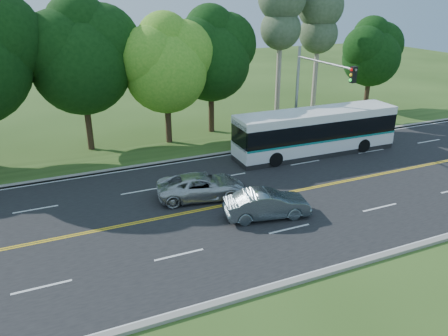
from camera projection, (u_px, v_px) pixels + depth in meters
name	position (u px, v px, depth m)	size (l,w,h in m)	color
ground	(264.00, 198.00, 23.91)	(120.00, 120.00, 0.00)	#2E4918
road	(264.00, 198.00, 23.90)	(60.00, 14.00, 0.02)	black
curb_north	(214.00, 155.00, 29.95)	(60.00, 0.30, 0.15)	gray
curb_south	(347.00, 266.00, 17.81)	(60.00, 0.30, 0.15)	gray
grass_verge	(204.00, 147.00, 31.53)	(60.00, 4.00, 0.10)	#2E4918
lane_markings	(262.00, 198.00, 23.86)	(57.60, 13.82, 0.00)	gold
tree_row	(115.00, 51.00, 29.75)	(44.70, 9.10, 13.84)	black
bougainvillea_hedge	(296.00, 130.00, 33.22)	(9.50, 2.25, 1.50)	maroon
traffic_signal	(313.00, 85.00, 29.14)	(0.42, 6.10, 7.00)	gray
transit_bus	(315.00, 132.00, 29.86)	(11.64, 2.73, 3.03)	white
sedan	(267.00, 204.00, 21.60)	(1.48, 4.24, 1.40)	slate
suv	(202.00, 186.00, 23.66)	(2.22, 4.81, 1.34)	#BABDBF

